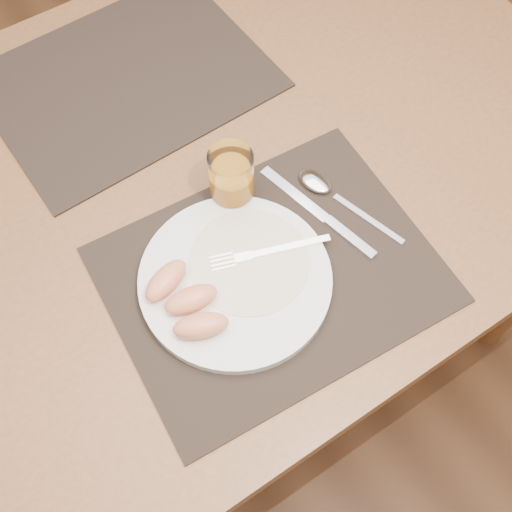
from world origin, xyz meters
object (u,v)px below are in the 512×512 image
object	(u,v)px
spoon	(323,187)
placemat_far	(127,80)
juice_glass	(232,180)
plate	(235,280)
knife	(327,219)
table	(186,205)
fork	(260,253)
placemat_near	(272,274)

from	to	relation	value
spoon	placemat_far	bearing A→B (deg)	111.63
juice_glass	plate	bearing A→B (deg)	-120.87
plate	knife	bearing A→B (deg)	4.11
table	placemat_far	bearing A→B (deg)	83.81
knife	juice_glass	xyz separation A→B (m)	(-0.09, 0.11, 0.04)
plate	spoon	bearing A→B (deg)	16.98
juice_glass	table	bearing A→B (deg)	119.67
placemat_far	spoon	size ratio (longest dim) A/B	2.37
placemat_far	table	bearing A→B (deg)	-96.19
table	plate	world-z (taller)	plate
table	placemat_far	world-z (taller)	placemat_far
table	spoon	size ratio (longest dim) A/B	7.38
fork	placemat_near	bearing A→B (deg)	-86.63
placemat_near	plate	distance (m)	0.05
placemat_near	spoon	size ratio (longest dim) A/B	2.37
plate	juice_glass	distance (m)	0.15
plate	table	bearing A→B (deg)	82.00
table	juice_glass	size ratio (longest dim) A/B	14.14
fork	knife	size ratio (longest dim) A/B	0.78
fork	juice_glass	distance (m)	0.12
placemat_near	spoon	bearing A→B (deg)	27.83
placemat_near	knife	distance (m)	0.12
placemat_near	spoon	world-z (taller)	spoon
table	plate	xyz separation A→B (m)	(-0.03, -0.20, 0.10)
table	fork	world-z (taller)	fork
placemat_near	knife	world-z (taller)	knife
fork	spoon	size ratio (longest dim) A/B	0.90
table	knife	distance (m)	0.25
placemat_far	juice_glass	size ratio (longest dim) A/B	4.55
plate	knife	xyz separation A→B (m)	(0.17, 0.01, -0.01)
juice_glass	placemat_far	bearing A→B (deg)	94.09
placemat_near	fork	world-z (taller)	fork
plate	fork	size ratio (longest dim) A/B	1.58
plate	spoon	distance (m)	0.21
placemat_near	knife	bearing A→B (deg)	13.96
placemat_far	juice_glass	xyz separation A→B (m)	(0.02, -0.30, 0.05)
plate	fork	bearing A→B (deg)	13.27
placemat_near	juice_glass	bearing A→B (deg)	80.52
knife	spoon	world-z (taller)	spoon
placemat_near	plate	world-z (taller)	plate
plate	spoon	world-z (taller)	plate
plate	knife	distance (m)	0.17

